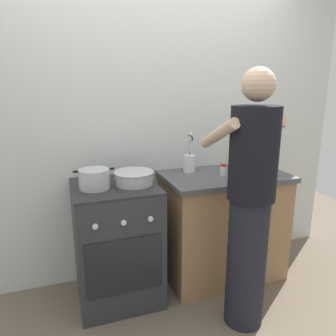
{
  "coord_description": "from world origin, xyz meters",
  "views": [
    {
      "loc": [
        -0.7,
        -2.05,
        1.59
      ],
      "look_at": [
        0.05,
        0.12,
        1.0
      ],
      "focal_mm": 34.2,
      "sensor_mm": 36.0,
      "label": 1
    }
  ],
  "objects": [
    {
      "name": "ground",
      "position": [
        0.0,
        0.0,
        0.0
      ],
      "size": [
        6.0,
        6.0,
        0.0
      ],
      "primitive_type": "plane",
      "color": "#6B5B4C"
    },
    {
      "name": "back_wall",
      "position": [
        0.2,
        0.5,
        1.25
      ],
      "size": [
        3.2,
        0.1,
        2.5
      ],
      "color": "silver",
      "rests_on": "ground"
    },
    {
      "name": "countertop",
      "position": [
        0.55,
        0.15,
        0.45
      ],
      "size": [
        1.0,
        0.6,
        0.9
      ],
      "color": "#99724C",
      "rests_on": "ground"
    },
    {
      "name": "stove_range",
      "position": [
        -0.35,
        0.15,
        0.45
      ],
      "size": [
        0.6,
        0.62,
        0.9
      ],
      "color": "#2D2D33",
      "rests_on": "ground"
    },
    {
      "name": "pot",
      "position": [
        -0.49,
        0.11,
        0.97
      ],
      "size": [
        0.28,
        0.21,
        0.14
      ],
      "color": "#B2B2B7",
      "rests_on": "stove_range"
    },
    {
      "name": "mixing_bowl",
      "position": [
        -0.21,
        0.13,
        0.95
      ],
      "size": [
        0.29,
        0.29,
        0.1
      ],
      "color": "#B7B7BC",
      "rests_on": "stove_range"
    },
    {
      "name": "utensil_crock",
      "position": [
        0.3,
        0.31,
        0.99
      ],
      "size": [
        0.1,
        0.1,
        0.33
      ],
      "color": "silver",
      "rests_on": "countertop"
    },
    {
      "name": "spice_bottle",
      "position": [
        0.51,
        0.11,
        0.95
      ],
      "size": [
        0.04,
        0.04,
        0.1
      ],
      "color": "silver",
      "rests_on": "countertop"
    },
    {
      "name": "oil_bottle",
      "position": [
        0.8,
        0.11,
        1.01
      ],
      "size": [
        0.07,
        0.07,
        0.27
      ],
      "color": "gold",
      "rests_on": "countertop"
    },
    {
      "name": "person",
      "position": [
        0.42,
        -0.42,
        0.86
      ],
      "size": [
        0.41,
        0.5,
        1.7
      ],
      "color": "black",
      "rests_on": "ground"
    }
  ]
}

